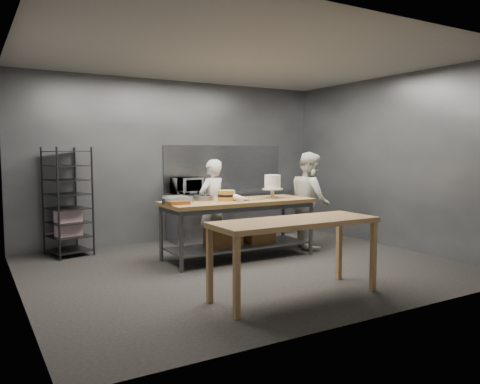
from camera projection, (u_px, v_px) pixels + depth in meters
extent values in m
plane|color=black|center=(246.00, 266.00, 6.85)|extent=(6.00, 6.00, 0.00)
cube|color=#4C4F54|center=(178.00, 161.00, 8.87)|extent=(6.00, 0.04, 3.00)
cube|color=brown|center=(238.00, 202.00, 7.32)|extent=(2.40, 0.90, 0.06)
cube|color=#47494C|center=(238.00, 245.00, 7.38)|extent=(2.25, 0.75, 0.03)
cylinder|color=#47494C|center=(181.00, 242.00, 6.45)|extent=(0.06, 0.06, 0.86)
cylinder|color=#47494C|center=(161.00, 234.00, 7.12)|extent=(0.06, 0.06, 0.86)
cylinder|color=#47494C|center=(311.00, 228.00, 7.60)|extent=(0.06, 0.06, 0.86)
cylinder|color=#47494C|center=(283.00, 222.00, 8.27)|extent=(0.06, 0.06, 0.86)
cube|color=brown|center=(223.00, 235.00, 7.28)|extent=(0.50, 0.40, 0.35)
cube|color=brown|center=(258.00, 233.00, 7.56)|extent=(0.45, 0.38, 0.30)
cube|color=#A07042|center=(295.00, 222.00, 5.36)|extent=(2.00, 0.70, 0.06)
cube|color=#A07042|center=(237.00, 278.00, 4.66)|extent=(0.06, 0.06, 0.84)
cube|color=#A07042|center=(210.00, 265.00, 5.18)|extent=(0.06, 0.06, 0.84)
cube|color=#A07042|center=(373.00, 256.00, 5.62)|extent=(0.06, 0.06, 0.84)
cube|color=#A07042|center=(339.00, 247.00, 6.14)|extent=(0.06, 0.06, 0.84)
cube|color=slate|center=(232.00, 192.00, 9.16)|extent=(2.60, 0.60, 0.04)
cube|color=slate|center=(232.00, 215.00, 9.19)|extent=(2.56, 0.56, 0.86)
cube|color=slate|center=(225.00, 168.00, 9.37)|extent=(2.60, 0.02, 0.90)
cube|color=black|center=(68.00, 201.00, 7.53)|extent=(0.74, 0.77, 1.75)
cube|color=silver|center=(68.00, 222.00, 7.56)|extent=(0.43, 0.32, 0.45)
imported|color=silver|center=(212.00, 205.00, 7.87)|extent=(0.66, 0.54, 1.55)
imported|color=silver|center=(310.00, 200.00, 8.18)|extent=(0.89, 0.99, 1.67)
imported|color=black|center=(187.00, 186.00, 8.66)|extent=(0.54, 0.37, 0.30)
cylinder|color=#BDB297|center=(272.00, 198.00, 7.60)|extent=(0.20, 0.20, 0.02)
cylinder|color=#BDB297|center=(272.00, 193.00, 7.60)|extent=(0.06, 0.06, 0.12)
cylinder|color=#BDB297|center=(272.00, 189.00, 7.59)|extent=(0.34, 0.34, 0.02)
cylinder|color=white|center=(272.00, 182.00, 7.58)|extent=(0.26, 0.26, 0.22)
cylinder|color=gold|center=(226.00, 199.00, 7.23)|extent=(0.27, 0.27, 0.06)
cylinder|color=black|center=(226.00, 195.00, 7.23)|extent=(0.27, 0.27, 0.04)
cylinder|color=gold|center=(226.00, 192.00, 7.22)|extent=(0.27, 0.27, 0.06)
cylinder|color=gray|center=(186.00, 199.00, 7.08)|extent=(0.23, 0.23, 0.07)
cylinder|color=gray|center=(203.00, 198.00, 7.27)|extent=(0.29, 0.29, 0.07)
cylinder|color=gray|center=(172.00, 200.00, 6.90)|extent=(0.31, 0.31, 0.07)
cylinder|color=gray|center=(205.00, 197.00, 7.35)|extent=(0.26, 0.26, 0.07)
cone|color=white|center=(240.00, 198.00, 7.08)|extent=(0.17, 0.39, 0.12)
cube|color=slate|center=(256.00, 200.00, 7.31)|extent=(0.28, 0.02, 0.00)
cube|color=black|center=(246.00, 200.00, 7.22)|extent=(0.09, 0.02, 0.02)
cube|color=#93481D|center=(178.00, 203.00, 6.71)|extent=(0.30, 0.20, 0.05)
cube|color=silver|center=(178.00, 199.00, 6.70)|extent=(0.31, 0.21, 0.06)
cube|color=#93481D|center=(175.00, 202.00, 6.86)|extent=(0.30, 0.20, 0.05)
cube|color=silver|center=(175.00, 198.00, 6.86)|extent=(0.31, 0.21, 0.06)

